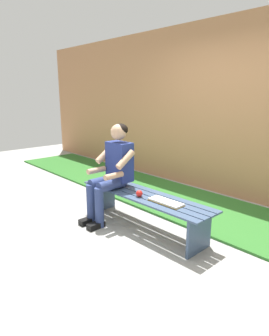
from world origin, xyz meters
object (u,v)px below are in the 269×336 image
Objects in this scene: person_seated at (112,169)px; apple at (139,194)px; book_open at (166,202)px; bench_near at (144,202)px.

apple is at bearing 179.87° from person_seated.
book_open is (-0.84, -0.08, -0.23)m from person_seated.
person_seated is at bearing -0.13° from apple.
apple reaches higher than bench_near.
person_seated is at bearing 11.85° from bench_near.
book_open is (-0.37, 0.02, 0.11)m from bench_near.
person_seated is 2.98× the size of book_open.
person_seated reaches higher than book_open.
book_open is at bearing -174.62° from person_seated.
person_seated reaches higher than bench_near.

